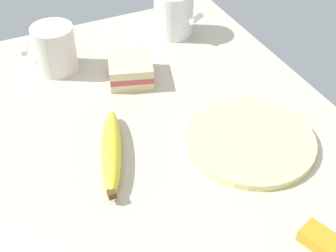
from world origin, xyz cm
name	(u,v)px	position (x,y,z in cm)	size (l,w,h in cm)	color
tabletop	(168,143)	(0.00, 0.00, 1.00)	(90.00, 64.00, 2.00)	#BCB29E
plate_of_food	(250,140)	(6.57, 12.25, 2.60)	(21.97, 21.97, 1.20)	#EAE58C
coffee_mug_black	(174,13)	(-31.99, 16.24, 7.10)	(11.04, 9.34, 9.93)	white
coffee_mug_milky	(54,48)	(-28.91, -11.51, 6.88)	(8.35, 10.72, 9.49)	silver
sandwich_main	(131,69)	(-19.42, 0.84, 4.20)	(11.37, 10.76, 4.40)	beige
banana	(112,151)	(0.18, -10.14, 3.60)	(19.48, 9.54, 3.21)	yellow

